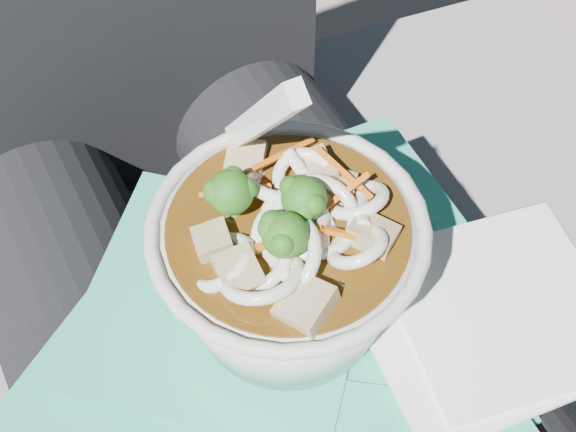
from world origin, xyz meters
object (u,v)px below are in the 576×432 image
stone_ledge (211,378)px  person_body (209,259)px  plastic_bag (309,354)px  udon_bowl (288,259)px  lap (263,369)px

stone_ledge → person_body: person_body is taller
person_body → plastic_bag: 0.14m
plastic_bag → udon_bowl: size_ratio=2.03×
lap → udon_bowl: bearing=-23.2°
stone_ledge → plastic_bag: bearing=-85.3°
lap → plastic_bag: (0.02, -0.04, 0.08)m
plastic_bag → person_body: bearing=96.7°
lap → person_body: (0.00, 0.09, 0.03)m
plastic_bag → udon_bowl: 0.07m
stone_ledge → udon_bowl: 0.47m
person_body → plastic_bag: (0.02, -0.13, 0.06)m
lap → person_body: person_body is taller
person_body → plastic_bag: bearing=-83.3°
stone_ledge → udon_bowl: udon_bowl is taller
lap → stone_ledge: bearing=90.0°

